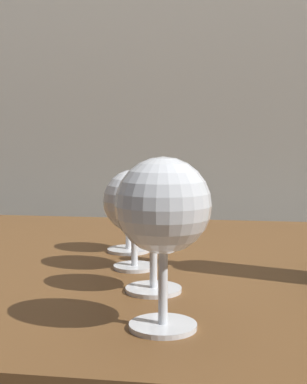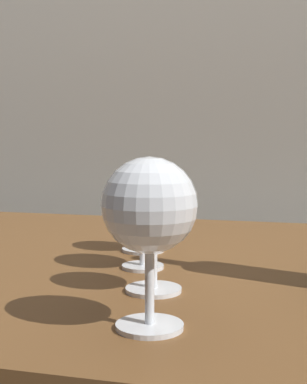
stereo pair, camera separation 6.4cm
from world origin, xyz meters
The scene contains 5 objects.
dining_table centered at (0.00, 0.00, 0.66)m, with size 1.54×0.81×0.75m.
wine_glass_pinot centered at (0.07, -0.29, 0.86)m, with size 0.09×0.09×0.16m.
wine_glass_rose centered at (0.04, -0.16, 0.84)m, with size 0.08×0.08×0.14m.
wine_glass_white centered at (-0.01, -0.06, 0.84)m, with size 0.09×0.09×0.14m.
wine_glass_merlot centered at (-0.04, 0.05, 0.83)m, with size 0.08×0.08×0.12m.
Camera 1 is at (0.14, -0.80, 0.93)m, focal length 52.45 mm.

